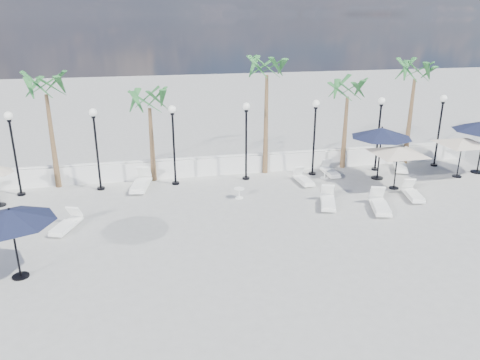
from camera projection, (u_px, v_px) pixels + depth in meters
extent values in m
plane|color=gray|center=(284.00, 236.00, 17.38)|extent=(100.00, 100.00, 0.00)
cube|color=white|center=(242.00, 165.00, 24.15)|extent=(26.00, 0.30, 0.90)
cube|color=white|center=(242.00, 155.00, 23.97)|extent=(26.00, 0.12, 0.08)
cylinder|color=black|center=(21.00, 194.00, 21.29)|extent=(0.36, 0.36, 0.10)
cylinder|color=black|center=(15.00, 158.00, 20.72)|extent=(0.10, 0.10, 3.50)
cylinder|color=black|center=(9.00, 121.00, 20.15)|extent=(0.18, 0.18, 0.10)
sphere|color=white|center=(8.00, 116.00, 20.08)|extent=(0.36, 0.36, 0.36)
cylinder|color=black|center=(101.00, 188.00, 21.98)|extent=(0.36, 0.36, 0.10)
cylinder|color=black|center=(97.00, 154.00, 21.41)|extent=(0.10, 0.10, 3.50)
cylinder|color=black|center=(93.00, 117.00, 20.84)|extent=(0.18, 0.18, 0.10)
sphere|color=white|center=(93.00, 112.00, 20.77)|extent=(0.36, 0.36, 0.36)
cylinder|color=black|center=(176.00, 183.00, 22.67)|extent=(0.36, 0.36, 0.10)
cylinder|color=black|center=(174.00, 149.00, 22.10)|extent=(0.10, 0.10, 3.50)
cylinder|color=black|center=(172.00, 114.00, 21.53)|extent=(0.18, 0.18, 0.10)
sphere|color=white|center=(172.00, 109.00, 21.46)|extent=(0.36, 0.36, 0.36)
cylinder|color=black|center=(246.00, 178.00, 23.36)|extent=(0.36, 0.36, 0.10)
cylinder|color=black|center=(246.00, 145.00, 22.79)|extent=(0.10, 0.10, 3.50)
cylinder|color=black|center=(246.00, 111.00, 22.22)|extent=(0.18, 0.18, 0.10)
sphere|color=white|center=(246.00, 106.00, 22.15)|extent=(0.36, 0.36, 0.36)
cylinder|color=black|center=(312.00, 173.00, 24.05)|extent=(0.36, 0.36, 0.10)
cylinder|color=black|center=(314.00, 141.00, 23.48)|extent=(0.10, 0.10, 3.50)
cylinder|color=black|center=(316.00, 108.00, 22.91)|extent=(0.18, 0.18, 0.10)
sphere|color=white|center=(316.00, 104.00, 22.84)|extent=(0.36, 0.36, 0.36)
cylinder|color=black|center=(375.00, 169.00, 24.73)|extent=(0.36, 0.36, 0.10)
cylinder|color=black|center=(378.00, 138.00, 24.17)|extent=(0.10, 0.10, 3.50)
cylinder|color=black|center=(381.00, 105.00, 23.60)|extent=(0.18, 0.18, 0.10)
sphere|color=white|center=(382.00, 101.00, 23.53)|extent=(0.36, 0.36, 0.36)
cylinder|color=black|center=(434.00, 165.00, 25.42)|extent=(0.36, 0.36, 0.10)
cylinder|color=black|center=(438.00, 134.00, 24.85)|extent=(0.10, 0.10, 3.50)
cylinder|color=black|center=(443.00, 103.00, 24.29)|extent=(0.18, 0.18, 0.10)
sphere|color=white|center=(444.00, 98.00, 24.21)|extent=(0.36, 0.36, 0.36)
cone|color=brown|center=(53.00, 142.00, 21.61)|extent=(0.28, 0.28, 4.40)
cone|color=brown|center=(152.00, 145.00, 22.62)|extent=(0.28, 0.28, 3.60)
cone|color=brown|center=(266.00, 125.00, 23.51)|extent=(0.28, 0.28, 5.00)
cone|color=brown|center=(345.00, 133.00, 24.56)|extent=(0.28, 0.28, 3.80)
cone|color=brown|center=(409.00, 122.00, 25.15)|extent=(0.28, 0.28, 4.60)
cube|color=white|center=(141.00, 185.00, 22.03)|extent=(1.10, 2.14, 0.11)
cube|color=white|center=(140.00, 185.00, 21.73)|extent=(0.92, 1.49, 0.11)
cube|color=white|center=(144.00, 172.00, 22.68)|extent=(0.73, 0.61, 0.64)
cube|color=white|center=(66.00, 226.00, 17.84)|extent=(1.14, 1.75, 0.09)
cube|color=white|center=(63.00, 227.00, 17.59)|extent=(0.90, 1.24, 0.09)
cube|color=white|center=(74.00, 211.00, 18.35)|extent=(0.63, 0.56, 0.52)
cube|color=white|center=(303.00, 181.00, 22.76)|extent=(0.64, 1.63, 0.09)
cube|color=white|center=(305.00, 180.00, 22.53)|extent=(0.57, 1.11, 0.09)
cube|color=white|center=(299.00, 170.00, 23.24)|extent=(0.52, 0.41, 0.50)
cube|color=white|center=(330.00, 173.00, 23.91)|extent=(0.56, 1.62, 0.09)
cube|color=white|center=(332.00, 172.00, 23.67)|extent=(0.52, 1.10, 0.09)
cube|color=white|center=(326.00, 163.00, 24.40)|extent=(0.51, 0.39, 0.50)
cube|color=white|center=(328.00, 203.00, 20.04)|extent=(1.16, 1.88, 0.10)
cube|color=white|center=(328.00, 203.00, 19.78)|extent=(0.93, 1.33, 0.10)
cube|color=white|center=(328.00, 189.00, 20.59)|extent=(0.67, 0.59, 0.56)
cube|color=white|center=(413.00, 195.00, 20.89)|extent=(0.94, 1.78, 0.09)
cube|color=white|center=(415.00, 195.00, 20.64)|extent=(0.78, 1.24, 0.09)
cube|color=white|center=(409.00, 183.00, 21.42)|extent=(0.61, 0.51, 0.53)
cube|color=white|center=(380.00, 207.00, 19.60)|extent=(1.19, 2.03, 0.10)
cube|color=white|center=(381.00, 207.00, 19.32)|extent=(0.96, 1.42, 0.10)
cube|color=white|center=(377.00, 192.00, 20.21)|extent=(0.71, 0.62, 0.60)
cube|color=white|center=(400.00, 167.00, 24.68)|extent=(1.25, 1.85, 0.10)
cube|color=white|center=(401.00, 167.00, 24.43)|extent=(0.98, 1.31, 0.10)
cube|color=white|center=(399.00, 157.00, 25.22)|extent=(0.67, 0.60, 0.55)
cylinder|color=white|center=(239.00, 198.00, 20.95)|extent=(0.37, 0.37, 0.03)
cylinder|color=white|center=(239.00, 194.00, 20.88)|extent=(0.05, 0.05, 0.44)
cylinder|color=white|center=(239.00, 189.00, 20.80)|extent=(0.48, 0.48, 0.03)
cylinder|color=white|center=(324.00, 178.00, 23.52)|extent=(0.42, 0.42, 0.03)
cylinder|color=white|center=(325.00, 173.00, 23.44)|extent=(0.06, 0.06, 0.50)
cylinder|color=white|center=(325.00, 168.00, 23.35)|extent=(0.54, 0.54, 0.03)
cylinder|color=black|center=(21.00, 276.00, 14.65)|extent=(0.52, 0.52, 0.06)
cylinder|color=black|center=(15.00, 245.00, 14.28)|extent=(0.06, 0.06, 2.26)
cone|color=black|center=(10.00, 216.00, 13.96)|extent=(2.67, 2.67, 0.41)
sphere|color=black|center=(9.00, 209.00, 13.89)|extent=(0.07, 0.07, 0.07)
cylinder|color=black|center=(377.00, 178.00, 23.45)|extent=(0.59, 0.59, 0.06)
cylinder|color=black|center=(380.00, 154.00, 23.04)|extent=(0.07, 0.07, 2.55)
cone|color=black|center=(382.00, 133.00, 22.67)|extent=(2.97, 2.97, 0.48)
sphere|color=black|center=(382.00, 127.00, 22.58)|extent=(0.08, 0.08, 0.08)
cylinder|color=black|center=(477.00, 172.00, 24.33)|extent=(0.63, 0.63, 0.07)
cylinder|color=black|center=(394.00, 188.00, 22.11)|extent=(0.45, 0.45, 0.05)
cylinder|color=black|center=(396.00, 168.00, 21.78)|extent=(0.06, 0.06, 2.00)
pyramid|color=beige|center=(398.00, 147.00, 21.44)|extent=(4.42, 4.42, 0.30)
cylinder|color=black|center=(457.00, 176.00, 23.69)|extent=(0.46, 0.46, 0.05)
cylinder|color=black|center=(460.00, 158.00, 23.37)|extent=(0.06, 0.06, 2.00)
pyramid|color=beige|center=(463.00, 138.00, 23.03)|extent=(4.34, 4.34, 0.31)
cylinder|color=black|center=(0.00, 205.00, 20.13)|extent=(0.49, 0.49, 0.05)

